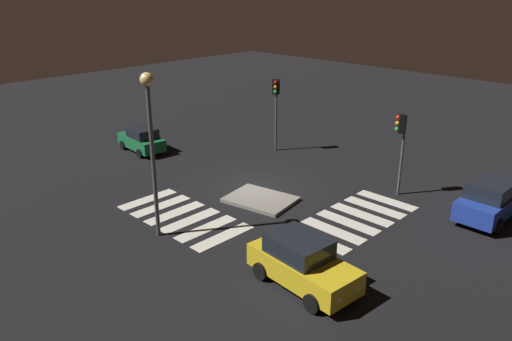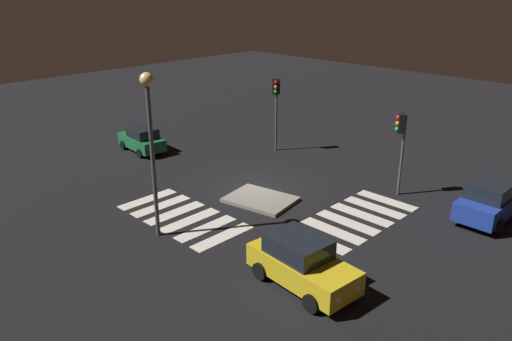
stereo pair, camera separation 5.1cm
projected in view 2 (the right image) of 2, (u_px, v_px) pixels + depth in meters
The scene contains 10 objects.
ground_plane at pixel (256, 188), 27.18m from camera, with size 80.00×80.00×0.00m, color black.
traffic_island at pixel (260, 199), 25.50m from camera, with size 3.71×3.05×0.18m.
car_blue at pixel (491, 200), 23.37m from camera, with size 2.11×4.43×1.91m.
car_yellow at pixel (302, 263), 18.21m from camera, with size 4.44×2.33×1.88m.
car_green at pixel (142, 140), 32.73m from camera, with size 3.81×1.98×1.62m.
traffic_light_west at pixel (276, 97), 31.78m from camera, with size 0.54×0.53×4.76m.
traffic_light_north at pixel (401, 134), 25.19m from camera, with size 0.53×0.54×4.33m.
street_lamp at pixel (150, 127), 20.39m from camera, with size 0.56×0.56×7.17m.
crosswalk_near at pixel (182, 217), 23.84m from camera, with size 6.45×3.20×0.02m.
crosswalk_side at pixel (348, 222), 23.26m from camera, with size 3.20×7.60×0.02m.
Camera 2 is at (17.56, -17.89, 10.53)m, focal length 35.17 mm.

